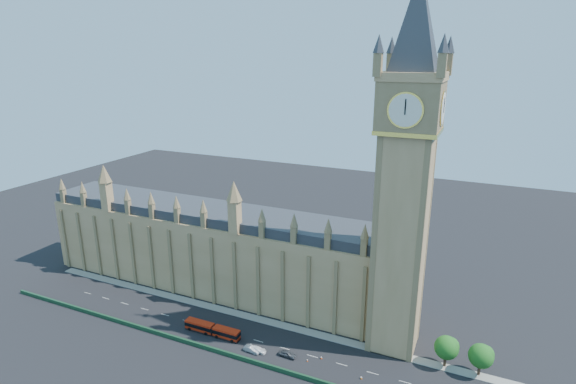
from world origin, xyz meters
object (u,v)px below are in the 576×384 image
at_px(car_white, 257,350).
at_px(car_silver, 252,349).
at_px(car_grey, 288,354).
at_px(red_bus, 212,329).

bearing_deg(car_white, car_silver, 109.16).
bearing_deg(car_grey, car_silver, 104.52).
bearing_deg(car_silver, red_bus, 85.29).
xyz_separation_m(car_silver, car_white, (1.41, 0.59, -0.05)).
bearing_deg(car_silver, car_grey, -72.75).
height_order(red_bus, car_silver, red_bus).
height_order(car_silver, car_white, car_silver).
xyz_separation_m(car_grey, car_white, (-8.17, -1.47, -0.11)).
bearing_deg(red_bus, car_silver, -9.99).
bearing_deg(red_bus, car_grey, -1.04).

